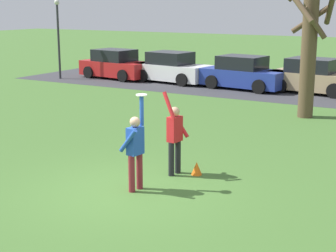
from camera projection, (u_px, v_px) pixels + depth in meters
ground_plane at (126, 191)px, 11.53m from camera, size 120.00×120.00×0.00m
person_catcher at (135, 147)px, 11.36m from camera, size 0.49×0.57×2.08m
person_defender at (175, 135)px, 12.45m from camera, size 0.49×0.59×2.04m
frisbee_disc at (141, 95)px, 11.28m from camera, size 0.24×0.24×0.02m
parked_car_red at (116, 65)px, 29.15m from camera, size 4.28×2.40×1.59m
parked_car_white at (172, 68)px, 27.65m from camera, size 4.28×2.40×1.59m
parked_car_blue at (244, 74)px, 25.45m from camera, size 4.28×2.40×1.59m
parked_car_tan at (314, 77)px, 24.28m from camera, size 4.28×2.40×1.59m
parking_strip at (279, 91)px, 25.01m from camera, size 28.32×6.40×0.01m
bare_tree_tall at (309, 39)px, 18.54m from camera, size 2.13×2.17×5.54m
lamppost_by_lot at (58, 31)px, 28.55m from camera, size 0.28×0.28×4.26m
field_cone_orange at (197, 168)px, 12.60m from camera, size 0.26×0.26×0.32m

